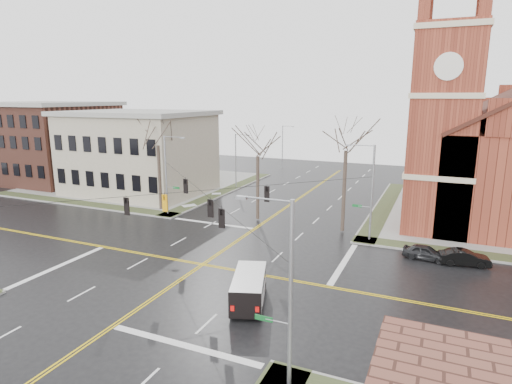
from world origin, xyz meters
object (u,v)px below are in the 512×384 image
at_px(signal_pole_se, 287,290).
at_px(parked_car_a, 425,252).
at_px(cargo_van, 249,285).
at_px(streetlight_north_b, 283,145).
at_px(tree_nw_far, 158,141).
at_px(signal_pole_ne, 370,190).
at_px(streetlight_north_a, 237,159).
at_px(signal_pole_nw, 167,173).
at_px(parked_car_b, 465,258).
at_px(tree_nw_near, 258,152).
at_px(tree_ne, 346,145).

distance_m(signal_pole_se, parked_car_a, 21.17).
distance_m(cargo_van, parked_car_a, 16.60).
xyz_separation_m(streetlight_north_b, cargo_van, (16.85, -52.38, -3.30)).
height_order(streetlight_north_b, parked_car_a, streetlight_north_b).
bearing_deg(tree_nw_far, parked_car_a, -8.27).
relative_size(signal_pole_ne, streetlight_north_a, 1.12).
bearing_deg(cargo_van, signal_pole_se, -73.26).
distance_m(streetlight_north_a, parked_car_a, 33.72).
xyz_separation_m(signal_pole_nw, streetlight_north_b, (0.67, 36.50, -0.48)).
relative_size(parked_car_b, tree_nw_near, 0.37).
bearing_deg(streetlight_north_a, signal_pole_se, -60.91).
xyz_separation_m(signal_pole_nw, parked_car_b, (30.90, -3.05, -4.31)).
height_order(signal_pole_se, parked_car_a, signal_pole_se).
bearing_deg(streetlight_north_b, parked_car_b, -52.61).
height_order(signal_pole_ne, streetlight_north_b, signal_pole_ne).
height_order(streetlight_north_a, parked_car_a, streetlight_north_a).
relative_size(streetlight_north_b, tree_nw_near, 0.76).
bearing_deg(parked_car_a, tree_nw_far, 87.60).
height_order(parked_car_b, tree_nw_far, tree_nw_far).
bearing_deg(tree_nw_near, parked_car_a, -16.16).
relative_size(streetlight_north_a, tree_nw_near, 0.76).
distance_m(signal_pole_se, streetlight_north_a, 45.20).
height_order(signal_pole_ne, signal_pole_se, same).
height_order(cargo_van, parked_car_a, cargo_van).
relative_size(signal_pole_ne, tree_nw_near, 0.86).
height_order(tree_nw_far, tree_ne, tree_ne).
xyz_separation_m(streetlight_north_b, tree_ne, (19.20, -34.85, 4.34)).
height_order(cargo_van, tree_nw_near, tree_nw_near).
bearing_deg(parked_car_b, streetlight_north_b, 27.13).
height_order(signal_pole_nw, tree_nw_far, tree_nw_far).
bearing_deg(tree_nw_near, tree_nw_far, -176.61).
height_order(cargo_van, tree_ne, tree_ne).
relative_size(signal_pole_nw, tree_nw_far, 0.78).
distance_m(signal_pole_nw, streetlight_north_b, 36.51).
bearing_deg(streetlight_north_a, tree_ne, -37.71).
bearing_deg(tree_nw_far, tree_nw_near, 3.39).
xyz_separation_m(streetlight_north_b, parked_car_a, (27.26, -39.47, -3.85)).
xyz_separation_m(streetlight_north_a, tree_ne, (19.20, -14.85, 4.34)).
bearing_deg(signal_pole_ne, tree_nw_far, 176.75).
bearing_deg(streetlight_north_a, tree_nw_near, -56.15).
height_order(signal_pole_ne, parked_car_a, signal_pole_ne).
height_order(streetlight_north_a, cargo_van, streetlight_north_a).
bearing_deg(streetlight_north_b, streetlight_north_a, -90.00).
bearing_deg(signal_pole_nw, tree_ne, 4.75).
height_order(signal_pole_se, parked_car_b, signal_pole_se).
xyz_separation_m(signal_pole_nw, signal_pole_se, (22.64, -23.00, 0.00)).
distance_m(tree_nw_near, tree_ne, 9.66).
bearing_deg(tree_ne, streetlight_north_b, 118.86).
bearing_deg(signal_pole_nw, tree_nw_near, 11.76).
height_order(streetlight_north_b, tree_nw_near, tree_nw_near).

